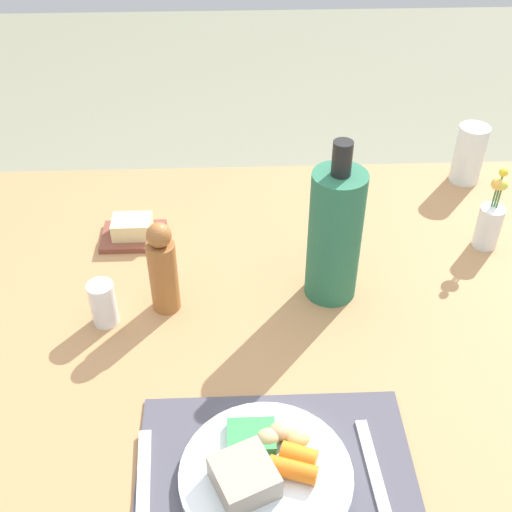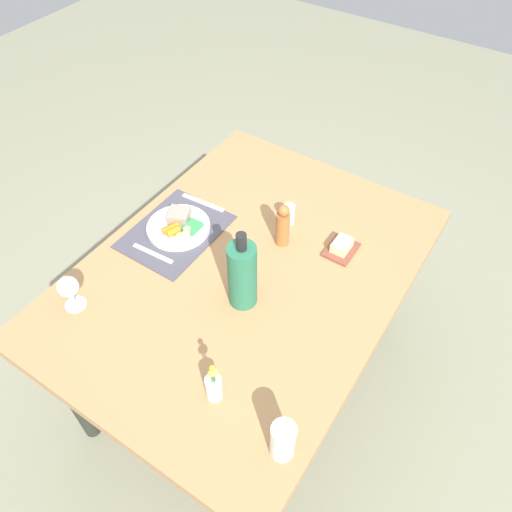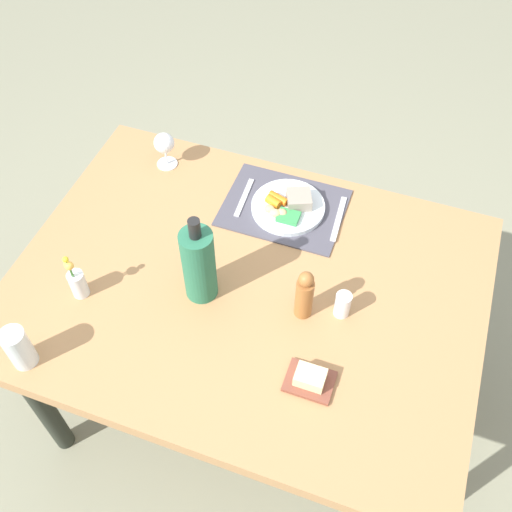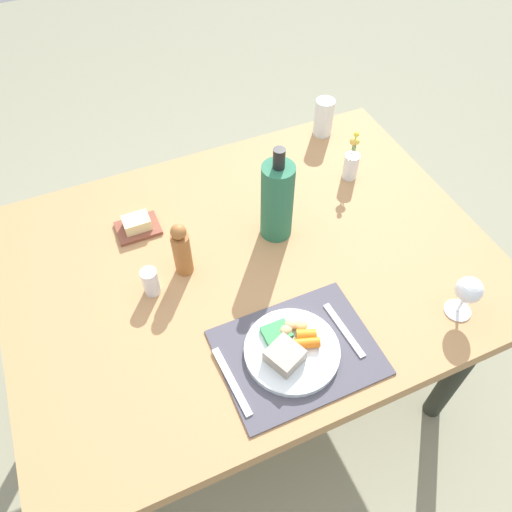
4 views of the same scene
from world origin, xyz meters
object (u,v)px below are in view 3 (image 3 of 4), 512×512
object	(u,v)px
salt_shaker	(343,305)
flower_vase	(77,282)
butter_dish	(310,379)
cooler_bottle	(199,264)
wine_glass	(164,144)
dinner_plate	(288,206)
water_tumbler	(20,349)
fork	(339,219)
dining_table	(247,299)
pepper_mill	(304,295)
knife	(244,197)

from	to	relation	value
salt_shaker	flower_vase	bearing A→B (deg)	14.54
salt_shaker	butter_dish	bearing A→B (deg)	84.52
cooler_bottle	wine_glass	bearing A→B (deg)	-54.58
dinner_plate	water_tumbler	world-z (taller)	water_tumbler
dinner_plate	fork	xyz separation A→B (m)	(-0.17, -0.01, -0.01)
butter_dish	dining_table	bearing A→B (deg)	-42.48
water_tumbler	cooler_bottle	size ratio (longest dim) A/B	0.43
dining_table	pepper_mill	world-z (taller)	pepper_mill
flower_vase	wine_glass	bearing A→B (deg)	-90.67
knife	fork	bearing A→B (deg)	179.37
knife	pepper_mill	xyz separation A→B (m)	(-0.32, 0.36, 0.08)
flower_vase	butter_dish	distance (m)	0.72
butter_dish	wine_glass	size ratio (longest dim) A/B	0.97
dining_table	pepper_mill	size ratio (longest dim) A/B	7.61
cooler_bottle	butter_dish	bearing A→B (deg)	155.34
butter_dish	cooler_bottle	world-z (taller)	cooler_bottle
knife	butter_dish	distance (m)	0.70
fork	wine_glass	xyz separation A→B (m)	(0.64, -0.05, 0.08)
fork	wine_glass	distance (m)	0.65
dinner_plate	fork	distance (m)	0.17
flower_vase	knife	bearing A→B (deg)	-121.71
dinner_plate	wine_glass	world-z (taller)	wine_glass
dining_table	knife	xyz separation A→B (m)	(0.13, -0.32, 0.09)
water_tumbler	pepper_mill	bearing A→B (deg)	-148.75
pepper_mill	wine_glass	world-z (taller)	pepper_mill
fork	pepper_mill	size ratio (longest dim) A/B	1.06
dining_table	water_tumbler	bearing A→B (deg)	42.93
pepper_mill	flower_vase	distance (m)	0.66
dining_table	butter_dish	distance (m)	0.38
flower_vase	wine_glass	size ratio (longest dim) A/B	1.33
wine_glass	flower_vase	bearing A→B (deg)	89.33
knife	salt_shaker	bearing A→B (deg)	138.85
dining_table	dinner_plate	distance (m)	0.34
salt_shaker	flower_vase	distance (m)	0.77
pepper_mill	butter_dish	bearing A→B (deg)	111.74
cooler_bottle	wine_glass	size ratio (longest dim) A/B	2.37
dinner_plate	fork	size ratio (longest dim) A/B	1.24
knife	cooler_bottle	xyz separation A→B (m)	(-0.01, 0.39, 0.12)
dining_table	pepper_mill	bearing A→B (deg)	167.72
dinner_plate	butter_dish	distance (m)	0.62
cooler_bottle	wine_glass	xyz separation A→B (m)	(0.33, -0.46, -0.04)
dining_table	butter_dish	size ratio (longest dim) A/B	10.81
fork	pepper_mill	world-z (taller)	pepper_mill
flower_vase	water_tumbler	xyz separation A→B (m)	(0.03, 0.25, 0.00)
fork	flower_vase	world-z (taller)	flower_vase
dining_table	cooler_bottle	distance (m)	0.25
dining_table	salt_shaker	distance (m)	0.32
salt_shaker	fork	bearing A→B (deg)	-73.93
dinner_plate	wine_glass	size ratio (longest dim) A/B	1.82
knife	flower_vase	bearing A→B (deg)	55.02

